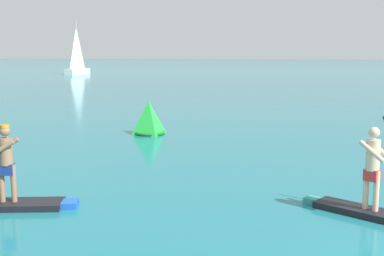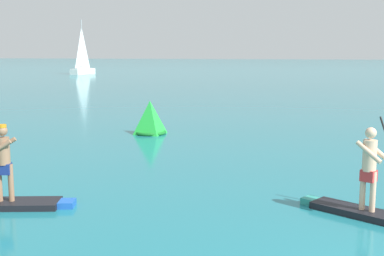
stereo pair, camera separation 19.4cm
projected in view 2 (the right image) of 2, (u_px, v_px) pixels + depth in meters
name	position (u px, v px, depth m)	size (l,w,h in m)	color
paddleboarder_mid_center	(370.00, 199.00, 9.50)	(2.66, 1.71, 1.92)	black
race_marker_buoy	(150.00, 119.00, 19.28)	(1.43, 1.43, 1.29)	green
sailboat_left_horizon	(83.00, 67.00, 71.30)	(1.65, 4.89, 7.66)	white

